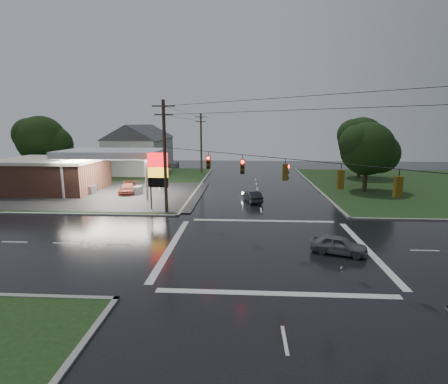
# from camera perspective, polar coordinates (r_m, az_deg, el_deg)

# --- Properties ---
(ground) EXTENTS (120.00, 120.00, 0.00)m
(ground) POSITION_cam_1_polar(r_m,az_deg,el_deg) (25.67, 7.17, -8.95)
(ground) COLOR black
(ground) RESTS_ON ground
(grass_nw) EXTENTS (36.00, 36.00, 0.08)m
(grass_nw) POSITION_cam_1_polar(r_m,az_deg,el_deg) (56.31, -22.17, 1.37)
(grass_nw) COLOR black
(grass_nw) RESTS_ON ground
(grass_ne) EXTENTS (36.00, 36.00, 0.08)m
(grass_ne) POSITION_cam_1_polar(r_m,az_deg,el_deg) (57.89, 31.99, 0.74)
(grass_ne) COLOR black
(grass_ne) RESTS_ON ground
(gas_station) EXTENTS (26.20, 18.00, 5.60)m
(gas_station) POSITION_cam_1_polar(r_m,az_deg,el_deg) (50.27, -25.10, 2.95)
(gas_station) COLOR #2D2D2D
(gas_station) RESTS_ON ground
(pylon_sign) EXTENTS (2.00, 0.35, 6.00)m
(pylon_sign) POSITION_cam_1_polar(r_m,az_deg,el_deg) (35.97, -10.74, 3.32)
(pylon_sign) COLOR #59595E
(pylon_sign) RESTS_ON ground
(utility_pole_nw) EXTENTS (2.20, 0.32, 11.00)m
(utility_pole_nw) POSITION_cam_1_polar(r_m,az_deg,el_deg) (34.58, -9.63, 5.90)
(utility_pole_nw) COLOR #382619
(utility_pole_nw) RESTS_ON ground
(utility_pole_n) EXTENTS (2.20, 0.32, 10.50)m
(utility_pole_n) POSITION_cam_1_polar(r_m,az_deg,el_deg) (62.63, -3.75, 8.07)
(utility_pole_n) COLOR #382619
(utility_pole_n) RESTS_ON ground
(traffic_signals) EXTENTS (26.87, 26.87, 1.47)m
(traffic_signals) POSITION_cam_1_polar(r_m,az_deg,el_deg) (24.22, 7.58, 5.60)
(traffic_signals) COLOR black
(traffic_signals) RESTS_ON ground
(house_near) EXTENTS (11.05, 8.48, 8.60)m
(house_near) POSITION_cam_1_polar(r_m,az_deg,el_deg) (63.21, -14.40, 6.81)
(house_near) COLOR silver
(house_near) RESTS_ON ground
(house_far) EXTENTS (11.05, 8.48, 8.60)m
(house_far) POSITION_cam_1_polar(r_m,az_deg,el_deg) (74.97, -12.34, 7.52)
(house_far) COLOR silver
(house_far) RESTS_ON ground
(tree_nw_behind) EXTENTS (8.93, 7.60, 10.00)m
(tree_nw_behind) POSITION_cam_1_polar(r_m,az_deg,el_deg) (62.93, -27.52, 7.51)
(tree_nw_behind) COLOR black
(tree_nw_behind) RESTS_ON ground
(tree_ne_near) EXTENTS (7.99, 6.80, 8.98)m
(tree_ne_near) POSITION_cam_1_polar(r_m,az_deg,el_deg) (48.82, 22.54, 6.51)
(tree_ne_near) COLOR black
(tree_ne_near) RESTS_ON ground
(tree_ne_far) EXTENTS (8.46, 7.20, 9.80)m
(tree_ne_far) POSITION_cam_1_polar(r_m,az_deg,el_deg) (61.11, 21.63, 7.91)
(tree_ne_far) COLOR black
(tree_ne_far) RESTS_ON ground
(car_north) EXTENTS (2.29, 4.11, 1.28)m
(car_north) POSITION_cam_1_polar(r_m,az_deg,el_deg) (39.76, 4.69, -0.72)
(car_north) COLOR black
(car_north) RESTS_ON ground
(car_crossing) EXTENTS (4.01, 2.70, 1.27)m
(car_crossing) POSITION_cam_1_polar(r_m,az_deg,el_deg) (25.36, 18.23, -8.17)
(car_crossing) COLOR slate
(car_crossing) RESTS_ON ground
(car_pump) EXTENTS (2.75, 5.06, 1.39)m
(car_pump) POSITION_cam_1_polar(r_m,az_deg,el_deg) (45.97, -15.35, 0.60)
(car_pump) COLOR #4E1A11
(car_pump) RESTS_ON ground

